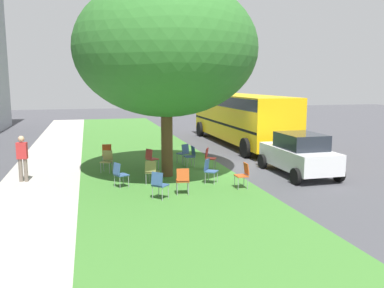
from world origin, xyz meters
TOP-DOWN VIEW (x-y plane):
  - ground at (0.00, 0.00)m, footprint 80.00×80.00m
  - grass_verge at (0.00, 3.20)m, footprint 48.00×6.00m
  - sidewalk_strip at (0.00, 7.60)m, footprint 48.00×2.80m
  - street_tree at (-1.11, 2.93)m, footprint 6.77×6.77m
  - chair_0 at (-3.55, 0.76)m, footprint 0.43×0.43m
  - chair_1 at (0.36, 1.60)m, footprint 0.45×0.45m
  - chair_2 at (0.15, 5.15)m, footprint 0.55×0.54m
  - chair_3 at (-4.13, 3.78)m, footprint 0.59×0.59m
  - chair_4 at (1.07, 1.74)m, footprint 0.57×0.57m
  - chair_5 at (0.14, 3.36)m, footprint 0.56×0.57m
  - chair_6 at (-3.79, 2.94)m, footprint 0.48×0.48m
  - chair_7 at (-2.30, 3.72)m, footprint 0.56×0.56m
  - chair_8 at (-2.41, 4.85)m, footprint 0.55×0.56m
  - chair_9 at (1.75, 5.07)m, footprint 0.42×0.42m
  - chair_10 at (-0.31, 0.98)m, footprint 0.56×0.57m
  - chair_11 at (-2.60, 1.67)m, footprint 0.58×0.58m
  - parked_car at (-2.23, -2.09)m, footprint 3.70×1.92m
  - school_bus at (5.61, -2.71)m, footprint 10.40×2.80m
  - pedestrian_0 at (-0.66, 8.18)m, footprint 0.25×0.39m

SIDE VIEW (x-z plane):
  - ground at x=0.00m, z-range 0.00..0.00m
  - grass_verge at x=0.00m, z-range 0.00..0.01m
  - sidewalk_strip at x=0.00m, z-range 0.00..0.01m
  - chair_0 at x=-3.55m, z-range 0.08..0.96m
  - chair_1 at x=0.36m, z-range 0.08..0.96m
  - chair_2 at x=0.15m, z-range 0.08..0.96m
  - chair_3 at x=-4.13m, z-range 0.08..0.96m
  - chair_4 at x=1.07m, z-range 0.08..0.96m
  - chair_5 at x=0.14m, z-range 0.08..0.96m
  - chair_6 at x=-3.79m, z-range 0.08..0.96m
  - chair_7 at x=-2.30m, z-range 0.08..0.96m
  - chair_8 at x=-2.41m, z-range 0.08..0.96m
  - chair_9 at x=1.75m, z-range 0.08..0.96m
  - chair_10 at x=-0.31m, z-range 0.08..0.96m
  - chair_11 at x=-2.60m, z-range 0.08..0.96m
  - parked_car at x=-2.23m, z-range 0.01..1.66m
  - pedestrian_0 at x=-0.66m, z-range 0.08..1.77m
  - school_bus at x=5.61m, z-range 0.32..3.20m
  - street_tree at x=-1.11m, z-range 1.14..8.45m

